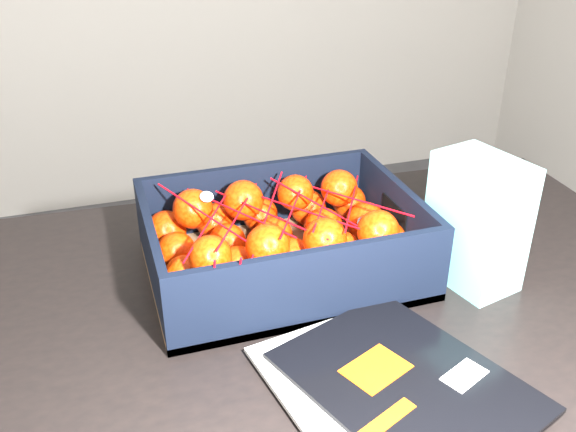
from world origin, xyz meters
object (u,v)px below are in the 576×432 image
object	(u,v)px
table	(309,365)
magazine_stack	(389,389)
produce_crate	(282,250)
retail_carton	(477,222)

from	to	relation	value
table	magazine_stack	size ratio (longest dim) A/B	3.70
produce_crate	retail_carton	distance (m)	0.29
magazine_stack	retail_carton	world-z (taller)	retail_carton
magazine_stack	retail_carton	size ratio (longest dim) A/B	1.73
table	produce_crate	distance (m)	0.18
table	retail_carton	world-z (taller)	retail_carton
magazine_stack	retail_carton	xyz separation A→B (m)	(0.22, 0.19, 0.09)
produce_crate	magazine_stack	bearing A→B (deg)	-82.60
table	retail_carton	bearing A→B (deg)	0.72
table	magazine_stack	xyz separation A→B (m)	(0.03, -0.18, 0.11)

